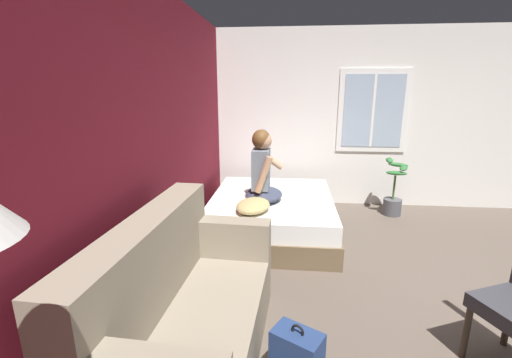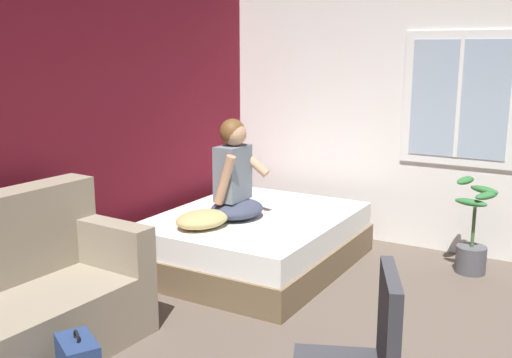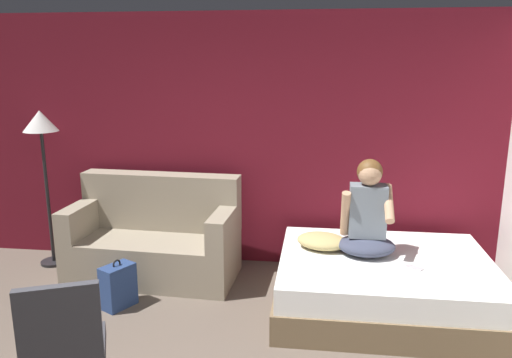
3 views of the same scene
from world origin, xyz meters
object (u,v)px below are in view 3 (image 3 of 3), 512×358
throw_pillow (322,241)px  backpack (118,287)px  bed (384,283)px  side_chair (65,346)px  floor_lamp (42,136)px  couch (155,239)px  person_seated (367,216)px  cell_phone (414,268)px

throw_pillow → backpack: bearing=-165.9°
backpack → bed: bearing=6.7°
side_chair → floor_lamp: floor_lamp is taller
couch → throw_pillow: bearing=-8.8°
throw_pillow → floor_lamp: floor_lamp is taller
person_seated → bed: bearing=-32.0°
person_seated → throw_pillow: size_ratio=1.82×
couch → person_seated: person_seated is taller
bed → side_chair: 2.77m
bed → backpack: size_ratio=4.21×
person_seated → backpack: size_ratio=1.91×
cell_phone → side_chair: bearing=-20.3°
throw_pillow → person_seated: bearing=-10.8°
throw_pillow → floor_lamp: (-2.96, 0.40, 0.88)m
throw_pillow → bed: bearing=-17.7°
cell_phone → floor_lamp: (-3.74, 0.78, 0.94)m
side_chair → throw_pillow: bearing=51.8°
throw_pillow → cell_phone: 0.87m
couch → person_seated: 2.19m
person_seated → cell_phone: (0.38, -0.30, -0.35)m
throw_pillow → couch: bearing=171.2°
side_chair → throw_pillow: size_ratio=2.04×
backpack → floor_lamp: 1.87m
couch → throw_pillow: 1.75m
backpack → floor_lamp: bearing=142.0°
throw_pillow → cell_phone: size_ratio=3.33×
couch → cell_phone: size_ratio=12.07×
side_chair → backpack: (-0.31, 1.49, -0.34)m
backpack → cell_phone: (2.63, 0.09, 0.29)m
side_chair → person_seated: 2.71m
cell_phone → person_seated: bearing=-92.6°
side_chair → cell_phone: side_chair is taller
person_seated → couch: bearing=170.8°
bed → cell_phone: 0.38m
cell_phone → backpack: bearing=-52.7°
backpack → floor_lamp: size_ratio=0.27×
side_chair → person_seated: (1.93, 1.88, 0.30)m
person_seated → cell_phone: bearing=-38.0°
throw_pillow → floor_lamp: 3.11m
cell_phone → floor_lamp: 3.93m
side_chair → cell_phone: (2.32, 1.58, -0.05)m
bed → throw_pillow: 0.67m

